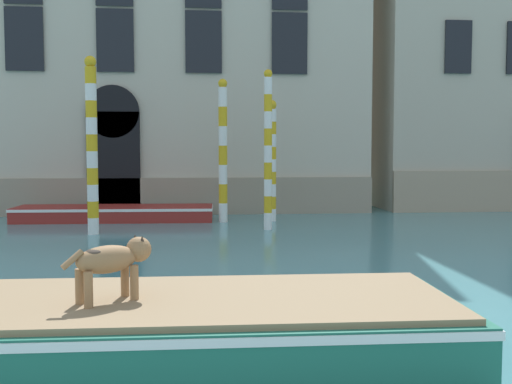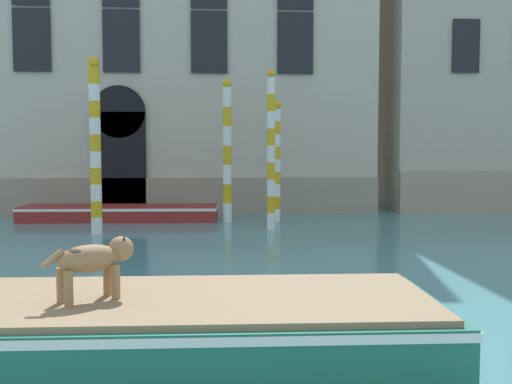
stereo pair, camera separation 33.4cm
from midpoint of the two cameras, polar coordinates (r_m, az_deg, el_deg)
name	(u,v)px [view 2 (the right image)]	position (r m, az deg, el deg)	size (l,w,h in m)	color
palazzo_left	(172,11)	(23.04, -7.60, 16.75)	(13.83, 6.13, 14.39)	#BCB29E
boat_foreground	(78,329)	(6.19, -15.08, -12.47)	(7.17, 2.27, 0.66)	#1E6651
dog_on_deck	(95,259)	(5.91, -13.53, -6.22)	(0.78, 0.61, 0.61)	#997047
boat_moored_near_palazzo	(120,213)	(18.23, -12.29, -1.93)	(5.82, 1.70, 0.43)	maroon
mooring_pole_0	(271,149)	(15.66, 2.05, 4.07)	(0.22, 0.22, 4.18)	white
mooring_pole_2	(276,160)	(17.52, 2.45, 3.05)	(0.29, 0.29, 3.54)	white
mooring_pole_3	(95,145)	(15.35, -14.45, 4.36)	(0.29, 0.29, 4.39)	white
mooring_pole_4	(227,150)	(17.29, -2.21, 3.99)	(0.26, 0.26, 4.12)	white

